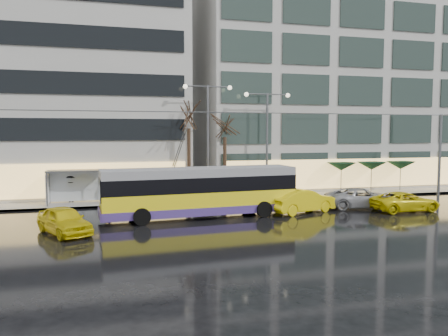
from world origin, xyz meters
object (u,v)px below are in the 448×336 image
object	(u,v)px
bus_shelter	(72,179)
taxi_a	(64,220)
trolleybus	(200,193)
street_lamp_near	(208,125)

from	to	relation	value
bus_shelter	taxi_a	bearing A→B (deg)	-87.76
bus_shelter	taxi_a	size ratio (longest dim) A/B	0.97
trolleybus	taxi_a	xyz separation A→B (m)	(-7.95, -2.68, -0.82)
street_lamp_near	bus_shelter	bearing A→B (deg)	-179.37
trolleybus	taxi_a	size ratio (longest dim) A/B	2.90
street_lamp_near	taxi_a	xyz separation A→B (m)	(-10.01, -9.66, -5.25)
trolleybus	taxi_a	distance (m)	8.43
trolleybus	bus_shelter	bearing A→B (deg)	140.49
street_lamp_near	taxi_a	world-z (taller)	street_lamp_near
street_lamp_near	taxi_a	bearing A→B (deg)	-136.02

